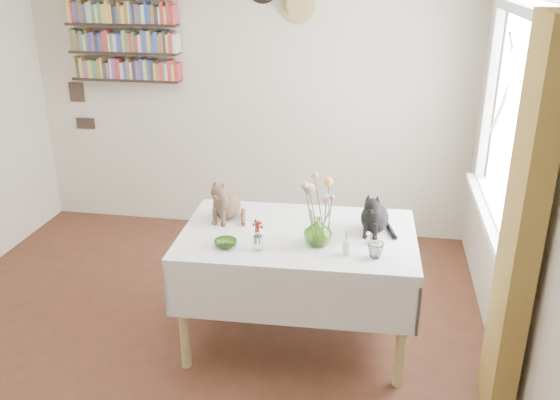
% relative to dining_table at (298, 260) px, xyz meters
% --- Properties ---
extents(room, '(4.08, 4.58, 2.58)m').
position_rel_dining_table_xyz_m(room, '(-0.72, -0.47, 0.65)').
color(room, brown).
rests_on(room, ground).
extents(window, '(0.12, 1.52, 1.32)m').
position_rel_dining_table_xyz_m(window, '(1.25, 0.33, 0.80)').
color(window, white).
rests_on(window, room).
extents(curtain, '(0.12, 0.38, 2.10)m').
position_rel_dining_table_xyz_m(curtain, '(1.18, -0.59, 0.55)').
color(curtain, brown).
rests_on(curtain, room).
extents(dining_table, '(1.51, 1.00, 0.79)m').
position_rel_dining_table_xyz_m(dining_table, '(0.00, 0.00, 0.00)').
color(dining_table, white).
rests_on(dining_table, room).
extents(tabby_cat, '(0.25, 0.29, 0.30)m').
position_rel_dining_table_xyz_m(tabby_cat, '(-0.50, 0.15, 0.35)').
color(tabby_cat, brown).
rests_on(tabby_cat, dining_table).
extents(black_cat, '(0.24, 0.28, 0.29)m').
position_rel_dining_table_xyz_m(black_cat, '(0.47, 0.11, 0.34)').
color(black_cat, black).
rests_on(black_cat, dining_table).
extents(flower_vase, '(0.23, 0.23, 0.18)m').
position_rel_dining_table_xyz_m(flower_vase, '(0.14, -0.14, 0.29)').
color(flower_vase, '#78AD40').
rests_on(flower_vase, dining_table).
extents(green_bowl, '(0.17, 0.17, 0.04)m').
position_rel_dining_table_xyz_m(green_bowl, '(-0.40, -0.27, 0.22)').
color(green_bowl, '#78AD40').
rests_on(green_bowl, dining_table).
extents(drinking_glass, '(0.11, 0.11, 0.09)m').
position_rel_dining_table_xyz_m(drinking_glass, '(0.49, -0.26, 0.24)').
color(drinking_glass, white).
rests_on(drinking_glass, dining_table).
extents(candlestick, '(0.04, 0.04, 0.16)m').
position_rel_dining_table_xyz_m(candlestick, '(0.32, -0.25, 0.25)').
color(candlestick, white).
rests_on(candlestick, dining_table).
extents(berry_jar, '(0.06, 0.06, 0.23)m').
position_rel_dining_table_xyz_m(berry_jar, '(-0.20, -0.28, 0.30)').
color(berry_jar, white).
rests_on(berry_jar, dining_table).
extents(porcelain_figurine, '(0.04, 0.04, 0.09)m').
position_rel_dining_table_xyz_m(porcelain_figurine, '(0.44, -0.09, 0.23)').
color(porcelain_figurine, white).
rests_on(porcelain_figurine, dining_table).
extents(flower_bouquet, '(0.17, 0.13, 0.39)m').
position_rel_dining_table_xyz_m(flower_bouquet, '(0.14, -0.13, 0.53)').
color(flower_bouquet, '#4C7233').
rests_on(flower_bouquet, flower_vase).
extents(bookshelf_unit, '(1.00, 0.16, 0.91)m').
position_rel_dining_table_xyz_m(bookshelf_unit, '(-1.82, 1.69, 1.24)').
color(bookshelf_unit, black).
rests_on(bookshelf_unit, room).
extents(wall_art_plaques, '(0.21, 0.02, 0.44)m').
position_rel_dining_table_xyz_m(wall_art_plaques, '(-2.35, 1.76, 0.53)').
color(wall_art_plaques, '#38281E').
rests_on(wall_art_plaques, room).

